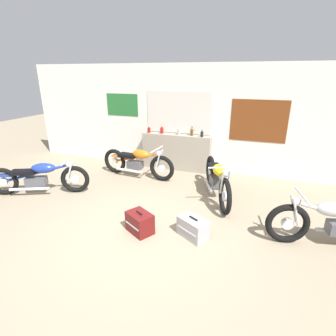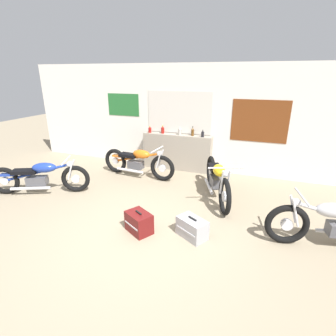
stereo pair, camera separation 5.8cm
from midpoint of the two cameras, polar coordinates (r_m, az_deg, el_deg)
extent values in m
plane|color=gray|center=(4.50, -6.94, -14.64)|extent=(24.00, 24.00, 0.00)
cube|color=silver|center=(7.12, 5.27, 10.59)|extent=(10.00, 0.06, 2.80)
cube|color=silver|center=(7.17, 1.98, 11.98)|extent=(1.72, 0.01, 1.04)
cube|color=beige|center=(7.17, 1.97, 11.98)|extent=(1.78, 0.01, 1.10)
cube|color=brown|center=(6.86, 18.89, 9.65)|extent=(1.34, 0.01, 1.02)
cube|color=#23662D|center=(7.82, -10.15, 13.38)|extent=(0.98, 0.01, 0.62)
cube|color=gray|center=(7.26, 1.54, 3.51)|extent=(1.91, 0.28, 0.99)
cylinder|color=maroon|center=(7.37, -4.39, 8.18)|extent=(0.09, 0.09, 0.13)
cone|color=maroon|center=(7.35, -4.41, 8.82)|extent=(0.07, 0.07, 0.04)
cylinder|color=gold|center=(7.35, -4.41, 9.02)|extent=(0.03, 0.03, 0.01)
cylinder|color=maroon|center=(7.26, -1.58, 8.15)|extent=(0.09, 0.09, 0.16)
cone|color=maroon|center=(7.24, -1.59, 8.92)|extent=(0.07, 0.07, 0.04)
cylinder|color=gold|center=(7.23, -1.59, 9.16)|extent=(0.03, 0.03, 0.02)
cylinder|color=#B7B2A8|center=(7.08, 2.16, 7.86)|extent=(0.09, 0.09, 0.16)
cone|color=#B7B2A8|center=(7.06, 2.17, 8.66)|extent=(0.07, 0.07, 0.04)
cylinder|color=silver|center=(7.05, 2.17, 8.91)|extent=(0.03, 0.03, 0.02)
cylinder|color=#5B3814|center=(7.00, 4.96, 7.73)|extent=(0.08, 0.08, 0.18)
cone|color=#5B3814|center=(6.98, 4.99, 8.63)|extent=(0.06, 0.06, 0.05)
cylinder|color=black|center=(6.97, 5.00, 8.91)|extent=(0.03, 0.03, 0.02)
cylinder|color=black|center=(6.89, 7.15, 7.28)|extent=(0.07, 0.07, 0.13)
cone|color=black|center=(6.88, 7.18, 7.97)|extent=(0.06, 0.06, 0.04)
cylinder|color=black|center=(6.87, 7.19, 8.18)|extent=(0.03, 0.03, 0.01)
torus|color=black|center=(5.09, 11.96, -6.03)|extent=(0.35, 0.69, 0.71)
cylinder|color=silver|center=(5.09, 11.96, -6.03)|extent=(0.13, 0.21, 0.20)
torus|color=black|center=(6.33, 8.97, -0.57)|extent=(0.35, 0.69, 0.71)
cylinder|color=silver|center=(6.33, 8.97, -0.57)|extent=(0.13, 0.21, 0.20)
cube|color=#4C4C51|center=(5.77, 10.15, -2.90)|extent=(0.35, 0.44, 0.22)
cylinder|color=yellow|center=(5.69, 10.27, -0.91)|extent=(0.52, 1.19, 0.45)
ellipsoid|color=yellow|center=(5.49, 10.74, -0.47)|extent=(0.40, 0.53, 0.22)
cube|color=black|center=(5.87, 9.87, 0.12)|extent=(0.40, 0.53, 0.08)
cube|color=yellow|center=(6.19, 9.20, 0.64)|extent=(0.23, 0.31, 0.04)
cylinder|color=silver|center=(5.06, 12.64, -2.98)|extent=(0.10, 0.17, 0.52)
cylinder|color=silver|center=(5.03, 11.32, -3.01)|extent=(0.10, 0.17, 0.52)
cylinder|color=silver|center=(5.01, 12.01, 0.08)|extent=(0.61, 0.27, 0.03)
sphere|color=silver|center=(4.99, 12.09, -1.23)|extent=(0.13, 0.13, 0.13)
cylinder|color=silver|center=(5.88, 8.53, -3.84)|extent=(0.34, 0.73, 0.06)
torus|color=black|center=(6.49, -1.60, -0.05)|extent=(0.66, 0.16, 0.66)
cylinder|color=silver|center=(6.49, -1.60, -0.05)|extent=(0.18, 0.09, 0.18)
torus|color=black|center=(7.18, -11.72, 1.51)|extent=(0.66, 0.16, 0.66)
cylinder|color=silver|center=(7.18, -11.72, 1.51)|extent=(0.18, 0.09, 0.18)
cube|color=#4C4C51|center=(6.85, -7.41, 0.72)|extent=(0.41, 0.25, 0.19)
cylinder|color=orange|center=(6.79, -7.48, 2.24)|extent=(1.27, 0.16, 0.40)
ellipsoid|color=orange|center=(6.66, -6.19, 3.01)|extent=(0.49, 0.28, 0.22)
cube|color=black|center=(6.88, -8.99, 2.74)|extent=(0.49, 0.28, 0.08)
cube|color=orange|center=(7.08, -11.25, 2.59)|extent=(0.29, 0.16, 0.04)
cylinder|color=silver|center=(6.49, -1.95, 2.14)|extent=(0.17, 0.05, 0.46)
cylinder|color=silver|center=(6.39, -2.42, 1.84)|extent=(0.17, 0.05, 0.46)
cylinder|color=silver|center=(6.40, -2.77, 4.06)|extent=(0.08, 0.64, 0.03)
sphere|color=silver|center=(6.41, -2.28, 3.15)|extent=(0.13, 0.13, 0.13)
cylinder|color=silver|center=(6.83, -8.67, -0.56)|extent=(0.77, 0.13, 0.06)
torus|color=black|center=(6.23, -19.81, -2.31)|extent=(0.61, 0.35, 0.63)
cylinder|color=silver|center=(6.23, -19.81, -2.31)|extent=(0.18, 0.13, 0.17)
torus|color=black|center=(6.79, -32.38, -2.50)|extent=(0.61, 0.35, 0.63)
cylinder|color=silver|center=(6.79, -32.38, -2.50)|extent=(0.18, 0.13, 0.17)
cube|color=#4C4C51|center=(6.50, -26.97, -2.56)|extent=(0.48, 0.38, 0.18)
cylinder|color=navy|center=(6.44, -27.22, -1.06)|extent=(1.29, 0.62, 0.39)
ellipsoid|color=navy|center=(6.33, -25.73, -0.02)|extent=(0.57, 0.43, 0.22)
cube|color=black|center=(6.52, -29.14, -0.79)|extent=(0.57, 0.43, 0.08)
cube|color=navy|center=(6.70, -31.91, -1.34)|extent=(0.34, 0.25, 0.04)
cylinder|color=silver|center=(6.23, -20.60, -0.21)|extent=(0.18, 0.11, 0.43)
cylinder|color=silver|center=(6.12, -20.88, -0.59)|extent=(0.18, 0.11, 0.43)
cylinder|color=silver|center=(6.12, -21.68, 1.54)|extent=(0.29, 0.60, 0.03)
sphere|color=silver|center=(6.14, -21.02, 0.68)|extent=(0.13, 0.13, 0.13)
cylinder|color=silver|center=(6.47, -28.11, -4.07)|extent=(0.79, 0.41, 0.06)
torus|color=black|center=(4.56, 24.20, -10.99)|extent=(0.68, 0.24, 0.67)
cylinder|color=silver|center=(4.56, 24.20, -10.99)|extent=(0.19, 0.11, 0.18)
ellipsoid|color=#B2B2B7|center=(4.65, 31.98, -7.62)|extent=(0.53, 0.34, 0.22)
cylinder|color=silver|center=(4.42, 25.77, -8.65)|extent=(0.18, 0.07, 0.47)
cylinder|color=silver|center=(4.52, 25.32, -7.94)|extent=(0.18, 0.07, 0.47)
cylinder|color=silver|center=(4.39, 26.91, -5.49)|extent=(0.17, 0.63, 0.03)
sphere|color=silver|center=(4.41, 25.97, -6.66)|extent=(0.13, 0.13, 0.13)
cube|color=#9E9EA3|center=(4.41, 5.09, -12.84)|extent=(0.57, 0.50, 0.33)
cube|color=silver|center=(4.32, 3.63, -13.55)|extent=(0.36, 0.22, 0.02)
cube|color=black|center=(4.32, 5.16, -10.85)|extent=(0.16, 0.11, 0.02)
cube|color=maroon|center=(4.53, -6.53, -11.74)|extent=(0.54, 0.49, 0.35)
cube|color=silver|center=(4.46, -8.26, -12.37)|extent=(0.33, 0.20, 0.02)
cube|color=black|center=(4.43, -6.63, -9.64)|extent=(0.15, 0.10, 0.02)
camera|label=1|loc=(0.03, -90.31, -0.11)|focal=28.00mm
camera|label=2|loc=(0.03, 89.69, 0.11)|focal=28.00mm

